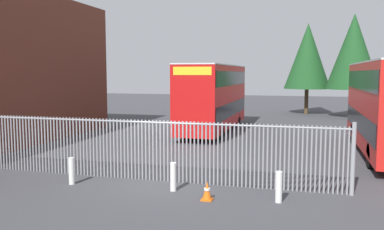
{
  "coord_description": "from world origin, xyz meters",
  "views": [
    {
      "loc": [
        4.91,
        -13.5,
        3.88
      ],
      "look_at": [
        0.0,
        4.0,
        2.0
      ],
      "focal_mm": 37.96,
      "sensor_mm": 36.0,
      "label": 1
    }
  ],
  "objects": [
    {
      "name": "double_decker_bus_behind_fence_left",
      "position": [
        -0.95,
        12.81,
        2.42
      ],
      "size": [
        2.54,
        10.81,
        4.42
      ],
      "color": "red",
      "rests_on": "ground"
    },
    {
      "name": "ground_plane",
      "position": [
        0.0,
        8.0,
        0.0
      ],
      "size": [
        100.0,
        100.0,
        0.0
      ],
      "primitive_type": "plane",
      "color": "#3D3D42"
    },
    {
      "name": "traffic_cone_by_gate",
      "position": [
        2.09,
        -1.72,
        0.29
      ],
      "size": [
        0.34,
        0.34,
        0.59
      ],
      "color": "orange",
      "rests_on": "ground"
    },
    {
      "name": "palisade_fence",
      "position": [
        -1.04,
        0.0,
        1.18
      ],
      "size": [
        15.04,
        0.14,
        2.35
      ],
      "color": "gray",
      "rests_on": "ground"
    },
    {
      "name": "bollard_center_front",
      "position": [
        0.78,
        -1.07,
        0.47
      ],
      "size": [
        0.2,
        0.2,
        0.95
      ],
      "primitive_type": "cylinder",
      "color": "silver",
      "rests_on": "ground"
    },
    {
      "name": "bollard_near_right",
      "position": [
        4.21,
        -1.35,
        0.47
      ],
      "size": [
        0.2,
        0.2,
        0.95
      ],
      "primitive_type": "cylinder",
      "color": "silver",
      "rests_on": "ground"
    },
    {
      "name": "tree_tall_back",
      "position": [
        8.78,
        24.1,
        5.72
      ],
      "size": [
        4.52,
        4.52,
        8.96
      ],
      "color": "#4C3823",
      "rests_on": "ground"
    },
    {
      "name": "bollard_near_left",
      "position": [
        -2.9,
        -1.26,
        0.47
      ],
      "size": [
        0.2,
        0.2,
        0.95
      ],
      "primitive_type": "cylinder",
      "color": "silver",
      "rests_on": "ground"
    },
    {
      "name": "tree_short_side",
      "position": [
        5.0,
        26.53,
        5.47
      ],
      "size": [
        4.28,
        4.28,
        8.54
      ],
      "color": "#4C3823",
      "rests_on": "ground"
    }
  ]
}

